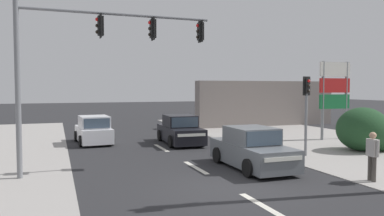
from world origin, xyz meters
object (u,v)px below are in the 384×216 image
(shopping_plaza_sign, at_px, (335,89))
(hatchback_crossing_left, at_px, (94,131))
(sedan_kerbside_parked, at_px, (252,150))
(pedestrian_at_kerb, at_px, (372,154))
(sedan_oncoming_mid, at_px, (180,131))
(traffic_signal_mast, at_px, (91,51))
(pedestal_signal_right_kerb, at_px, (306,102))

(shopping_plaza_sign, distance_m, hatchback_crossing_left, 14.10)
(sedan_kerbside_parked, xyz_separation_m, pedestrian_at_kerb, (2.62, -3.24, 0.22))
(hatchback_crossing_left, bearing_deg, pedestrian_at_kerb, -56.89)
(shopping_plaza_sign, xyz_separation_m, sedan_oncoming_mid, (-9.05, 1.61, -2.28))
(traffic_signal_mast, bearing_deg, sedan_oncoming_mid, 47.99)
(sedan_kerbside_parked, bearing_deg, pedestrian_at_kerb, -50.99)
(sedan_oncoming_mid, xyz_separation_m, hatchback_crossing_left, (-4.47, 1.66, -0.00))
(hatchback_crossing_left, bearing_deg, traffic_signal_mast, -95.53)
(shopping_plaza_sign, bearing_deg, pedestrian_at_kerb, -124.33)
(pedestrian_at_kerb, bearing_deg, traffic_signal_mast, 152.50)
(traffic_signal_mast, xyz_separation_m, pedestal_signal_right_kerb, (9.26, 0.18, -1.94))
(pedestal_signal_right_kerb, relative_size, shopping_plaza_sign, 0.77)
(traffic_signal_mast, relative_size, pedestrian_at_kerb, 4.23)
(traffic_signal_mast, height_order, pedestrian_at_kerb, traffic_signal_mast)
(traffic_signal_mast, xyz_separation_m, shopping_plaza_sign, (14.24, 4.15, -1.37))
(pedestal_signal_right_kerb, bearing_deg, traffic_signal_mast, -178.89)
(hatchback_crossing_left, xyz_separation_m, pedestrian_at_kerb, (7.70, -11.80, 0.22))
(sedan_kerbside_parked, height_order, pedestrian_at_kerb, pedestrian_at_kerb)
(traffic_signal_mast, height_order, sedan_oncoming_mid, traffic_signal_mast)
(pedestal_signal_right_kerb, relative_size, hatchback_crossing_left, 0.96)
(sedan_oncoming_mid, xyz_separation_m, sedan_kerbside_parked, (0.61, -6.90, 0.00))
(pedestal_signal_right_kerb, relative_size, pedestrian_at_kerb, 2.18)
(sedan_kerbside_parked, distance_m, hatchback_crossing_left, 9.96)
(sedan_kerbside_parked, relative_size, hatchback_crossing_left, 1.14)
(sedan_oncoming_mid, distance_m, pedestrian_at_kerb, 10.64)
(hatchback_crossing_left, bearing_deg, pedestal_signal_right_kerb, -40.28)
(sedan_oncoming_mid, bearing_deg, pedestrian_at_kerb, -72.34)
(shopping_plaza_sign, distance_m, sedan_oncoming_mid, 9.47)
(shopping_plaza_sign, bearing_deg, pedestal_signal_right_kerb, -141.43)
(sedan_oncoming_mid, height_order, hatchback_crossing_left, sedan_oncoming_mid)
(traffic_signal_mast, height_order, shopping_plaza_sign, traffic_signal_mast)
(shopping_plaza_sign, xyz_separation_m, sedan_kerbside_parked, (-8.44, -5.29, -2.28))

